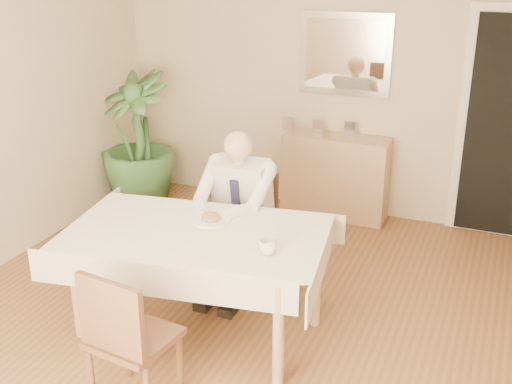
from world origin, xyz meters
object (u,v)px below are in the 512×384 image
at_px(chair_near, 125,335).
at_px(potted_palm, 137,140).
at_px(dining_table, 196,243).
at_px(sideboard, 335,176).
at_px(seated_man, 233,207).
at_px(coffee_mug, 268,247).
at_px(chair_far, 249,220).

height_order(chair_near, potted_palm, potted_palm).
xyz_separation_m(dining_table, sideboard, (0.30, 2.30, -0.27)).
bearing_deg(seated_man, coffee_mug, -52.28).
distance_m(chair_near, coffee_mug, 0.98).
height_order(dining_table, potted_palm, potted_palm).
xyz_separation_m(dining_table, chair_near, (0.01, -0.88, -0.16)).
relative_size(chair_far, coffee_mug, 7.52).
relative_size(seated_man, sideboard, 1.24).
xyz_separation_m(chair_near, seated_man, (-0.01, 1.48, 0.19)).
distance_m(chair_near, sideboard, 3.20).
relative_size(chair_near, seated_man, 0.72).
bearing_deg(seated_man, potted_palm, 142.22).
distance_m(seated_man, potted_palm, 2.06).
height_order(chair_near, seated_man, seated_man).
relative_size(sideboard, potted_palm, 0.74).
bearing_deg(seated_man, chair_near, -89.54).
bearing_deg(potted_palm, dining_table, -48.73).
bearing_deg(sideboard, coffee_mug, -84.36).
xyz_separation_m(chair_near, potted_palm, (-1.64, 2.74, 0.17)).
xyz_separation_m(dining_table, seated_man, (0.00, 0.59, 0.02)).
bearing_deg(chair_far, dining_table, -92.54).
bearing_deg(sideboard, dining_table, -97.72).
relative_size(chair_near, coffee_mug, 7.98).
distance_m(chair_far, seated_man, 0.36).
bearing_deg(dining_table, chair_near, -97.64).
relative_size(dining_table, chair_far, 2.19).
distance_m(dining_table, potted_palm, 2.47).
height_order(chair_far, sideboard, chair_far).
bearing_deg(dining_table, potted_palm, 122.86).
height_order(dining_table, chair_near, chair_near).
height_order(dining_table, seated_man, seated_man).
bearing_deg(chair_far, chair_near, -92.15).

